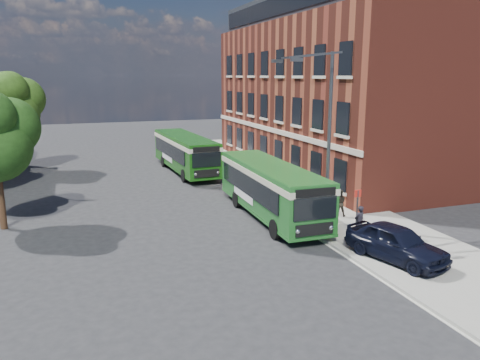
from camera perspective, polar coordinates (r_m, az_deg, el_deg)
name	(u,v)px	position (r m, az deg, el deg)	size (l,w,h in m)	color
ground	(220,227)	(25.00, -2.41, -5.70)	(120.00, 120.00, 0.00)	#262628
pavement	(278,183)	(34.61, 4.71, -0.40)	(6.00, 48.00, 0.15)	#9A968C
kerb_line	(240,187)	(33.50, -0.05, -0.92)	(0.12, 48.00, 0.01)	beige
brick_office	(337,86)	(40.55, 11.71, 11.13)	(12.10, 26.00, 14.20)	maroon
street_lamp	(323,138)	(24.02, 10.06, 5.10)	(2.96, 2.38, 9.00)	#3D3F43
bus_stop_sign	(357,210)	(23.25, 14.07, -3.61)	(0.35, 0.08, 2.52)	#3D3F43
bus_front	(271,186)	(26.23, 3.76, -0.68)	(2.81, 10.85, 3.02)	#1E6022
bus_rear	(185,150)	(38.92, -6.72, 3.64)	(3.11, 11.47, 3.02)	#164E11
parked_car	(396,243)	(21.09, 18.50, -7.24)	(1.83, 4.55, 1.55)	black
pedestrian_a	(359,222)	(23.40, 14.34, -4.96)	(0.58, 0.38, 1.59)	black
pedestrian_b	(339,203)	(26.68, 12.02, -2.74)	(0.74, 0.58, 1.53)	black
tree_right	(13,105)	(42.28, -25.94, 8.28)	(4.86, 4.62, 8.20)	#342213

